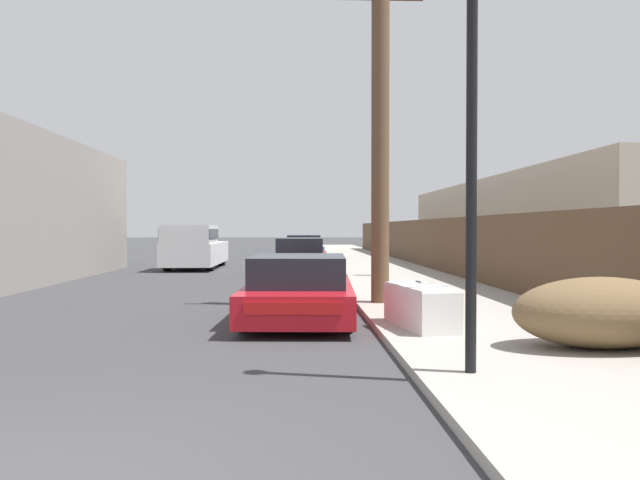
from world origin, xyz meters
name	(u,v)px	position (x,y,z in m)	size (l,w,h in m)	color
sidewalk_curb	(372,265)	(5.30, 23.50, 0.06)	(4.20, 63.00, 0.12)	#9E998E
discarded_fridge	(421,306)	(3.89, 6.13, 0.45)	(0.92, 1.88, 0.68)	silver
parked_sports_car_red	(300,290)	(1.99, 7.75, 0.55)	(2.14, 4.78, 1.20)	red
car_parked_mid	(300,258)	(2.12, 18.45, 0.63)	(2.02, 4.43, 1.34)	#5B1E19
car_parked_far	(303,250)	(2.33, 26.93, 0.64)	(1.92, 4.68, 1.35)	#2D478C
pickup_truck	(194,247)	(-2.24, 22.31, 0.90)	(2.07, 5.82, 1.80)	silver
utility_pole	(380,130)	(3.71, 9.43, 3.76)	(1.80, 0.38, 7.15)	brown
street_lamp	(472,123)	(3.80, 3.00, 2.83)	(0.26, 0.26, 4.66)	black
brush_pile	(602,312)	(5.91, 4.31, 0.59)	(2.35, 1.39, 0.93)	brown
wooden_fence	(422,243)	(7.25, 22.21, 1.08)	(0.08, 44.23, 1.93)	brown
building_right_house	(545,225)	(12.40, 22.03, 1.84)	(6.00, 23.22, 3.67)	beige
pedestrian	(380,250)	(4.74, 16.80, 0.95)	(0.34, 0.34, 1.63)	#282D42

